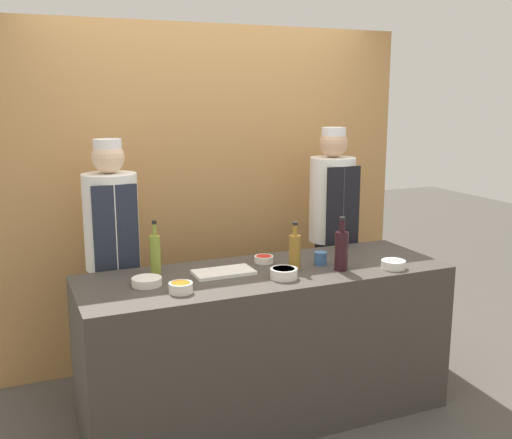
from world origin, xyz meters
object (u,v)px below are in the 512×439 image
(sauce_bowl_white, at_px, (284,273))
(cutting_board, at_px, (223,272))
(bottle_wine, at_px, (341,249))
(sauce_bowl_orange, at_px, (181,287))
(bottle_oil, at_px, (155,253))
(chef_right, at_px, (331,235))
(cup_blue, at_px, (321,258))
(bottle_vinegar, at_px, (295,251))
(chef_left, at_px, (113,261))
(sauce_bowl_purple, at_px, (147,281))
(sauce_bowl_red, at_px, (264,259))
(sauce_bowl_brown, at_px, (393,264))

(sauce_bowl_white, height_order, cutting_board, sauce_bowl_white)
(bottle_wine, bearing_deg, sauce_bowl_white, -177.76)
(sauce_bowl_orange, height_order, bottle_oil, bottle_oil)
(sauce_bowl_white, relative_size, chef_right, 0.09)
(bottle_oil, bearing_deg, cup_blue, -12.72)
(sauce_bowl_orange, bearing_deg, chef_right, 29.64)
(bottle_vinegar, bearing_deg, chef_left, 147.57)
(sauce_bowl_purple, bearing_deg, chef_left, 97.86)
(sauce_bowl_purple, bearing_deg, sauce_bowl_white, -13.51)
(sauce_bowl_purple, distance_m, chef_left, 0.58)
(cup_blue, bearing_deg, sauce_bowl_purple, 179.14)
(sauce_bowl_purple, height_order, bottle_wine, bottle_wine)
(bottle_vinegar, height_order, chef_right, chef_right)
(sauce_bowl_purple, relative_size, cup_blue, 2.08)
(cutting_board, xyz_separation_m, bottle_wine, (0.66, -0.20, 0.11))
(bottle_oil, height_order, chef_right, chef_right)
(sauce_bowl_red, bearing_deg, sauce_bowl_orange, -150.99)
(chef_right, bearing_deg, sauce_bowl_purple, -158.77)
(sauce_bowl_white, height_order, chef_left, chef_left)
(sauce_bowl_white, bearing_deg, bottle_wine, 2.24)
(cup_blue, bearing_deg, sauce_bowl_white, -153.72)
(sauce_bowl_brown, distance_m, chef_left, 1.71)
(bottle_vinegar, bearing_deg, sauce_bowl_white, -134.20)
(chef_left, bearing_deg, cutting_board, -45.44)
(sauce_bowl_red, xyz_separation_m, bottle_wine, (0.35, -0.32, 0.10))
(sauce_bowl_purple, bearing_deg, sauce_bowl_orange, -54.67)
(sauce_bowl_orange, bearing_deg, cup_blue, 10.65)
(sauce_bowl_orange, height_order, bottle_wine, bottle_wine)
(sauce_bowl_orange, bearing_deg, bottle_oil, 95.17)
(chef_right, bearing_deg, chef_left, -180.00)
(cutting_board, relative_size, bottle_oil, 1.12)
(sauce_bowl_white, distance_m, bottle_oil, 0.75)
(sauce_bowl_orange, distance_m, cutting_board, 0.39)
(sauce_bowl_red, xyz_separation_m, sauce_bowl_purple, (-0.76, -0.16, 0.00))
(sauce_bowl_purple, xyz_separation_m, bottle_vinegar, (0.88, -0.03, 0.09))
(bottle_wine, bearing_deg, chef_left, 148.37)
(sauce_bowl_brown, xyz_separation_m, cutting_board, (-0.96, 0.29, -0.02))
(bottle_wine, distance_m, bottle_vinegar, 0.27)
(sauce_bowl_brown, bearing_deg, cutting_board, 163.23)
(sauce_bowl_brown, distance_m, sauce_bowl_red, 0.78)
(bottle_vinegar, height_order, cup_blue, bottle_vinegar)
(sauce_bowl_red, bearing_deg, cup_blue, -30.03)
(bottle_vinegar, relative_size, bottle_oil, 0.91)
(bottle_vinegar, bearing_deg, sauce_bowl_brown, -22.48)
(cup_blue, xyz_separation_m, chef_left, (-1.14, 0.59, -0.04))
(sauce_bowl_red, bearing_deg, bottle_wine, -42.05)
(bottle_oil, bearing_deg, sauce_bowl_white, -30.71)
(sauce_bowl_orange, relative_size, bottle_vinegar, 0.44)
(sauce_bowl_orange, xyz_separation_m, chef_right, (1.34, 0.76, -0.01))
(bottle_wine, bearing_deg, sauce_bowl_red, 137.95)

